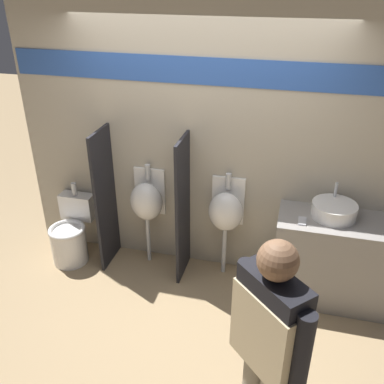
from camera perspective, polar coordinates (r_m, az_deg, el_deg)
The scene contains 11 objects.
ground_plane at distance 4.33m, azimuth -0.57°, elevation -13.40°, with size 16.00×16.00×0.00m, color #997F5B.
display_wall at distance 4.12m, azimuth 1.50°, elevation 6.56°, with size 3.77×0.07×2.70m.
sink_counter at distance 4.24m, azimuth 18.10°, elevation -8.58°, with size 1.05×0.52×0.87m.
sink_basin at distance 4.02m, azimuth 18.41°, elevation -2.31°, with size 0.40×0.40×0.27m.
cell_phone at distance 3.90m, azimuth 14.49°, elevation -3.76°, with size 0.07×0.14×0.01m.
divider_near_counter at distance 4.47m, azimuth -11.47°, elevation -0.98°, with size 0.03×0.44×1.49m.
divider_mid at distance 4.20m, azimuth -1.24°, elevation -2.35°, with size 0.03×0.44×1.49m.
urinal_near_counter at distance 4.40m, azimuth -6.06°, elevation -1.23°, with size 0.34×0.26×1.10m.
urinal_far at distance 4.22m, azimuth 4.54°, elevation -2.59°, with size 0.34×0.26×1.10m.
toilet at distance 4.81m, azimuth -15.84°, elevation -5.59°, with size 0.39×0.55×0.83m.
person_in_vest at distance 2.61m, azimuth 10.12°, elevation -19.34°, with size 0.46×0.46×1.66m.
Camera 1 is at (0.85, -3.14, 2.87)m, focal length 40.00 mm.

